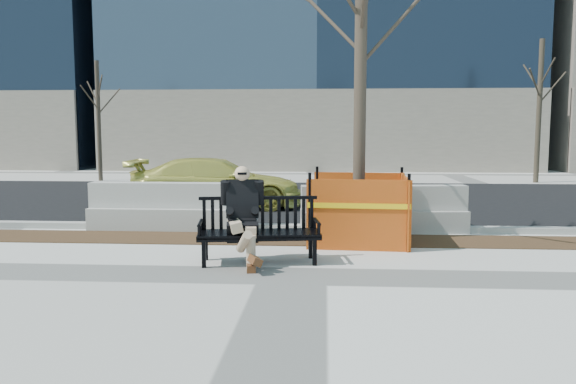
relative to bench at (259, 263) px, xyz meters
name	(u,v)px	position (x,y,z in m)	size (l,w,h in m)	color
ground	(293,276)	(0.56, -0.75, 0.00)	(120.00, 120.00, 0.00)	beige
mulch_strip	(301,239)	(0.56, 1.85, 0.00)	(40.00, 1.20, 0.02)	#47301C
asphalt_street	(310,199)	(0.56, 8.05, 0.00)	(60.00, 10.40, 0.01)	black
curb	(303,228)	(0.56, 2.80, 0.06)	(60.00, 0.25, 0.12)	#9E9B93
bench	(259,263)	(0.00, 0.00, 0.00)	(1.88, 0.67, 1.00)	black
seated_man	(243,262)	(-0.25, 0.01, 0.00)	(0.64, 1.06, 1.49)	black
tree_fence	(358,241)	(1.60, 1.78, 0.00)	(2.61, 2.61, 6.52)	#E8541A
sedan	(217,208)	(-1.83, 6.08, 0.00)	(1.81, 4.46, 1.29)	#C7C04D
jersey_barrier_left	(173,229)	(-2.09, 2.78, 0.00)	(3.37, 0.67, 0.97)	#ABA7A0
jersey_barrier_right	(383,232)	(2.15, 2.79, 0.00)	(3.27, 0.65, 0.94)	#9D9A93
far_tree_left	(101,181)	(-8.03, 13.67, 0.00)	(1.90, 1.90, 5.13)	#483B2E
far_tree_right	(536,182)	(9.18, 14.02, 0.00)	(2.19, 2.19, 5.90)	#443A2C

